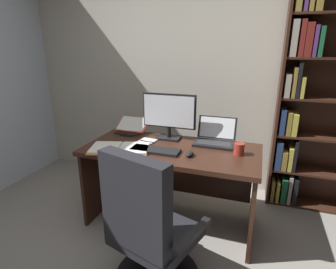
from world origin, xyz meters
name	(u,v)px	position (x,y,z in m)	size (l,w,h in m)	color
wall_back	(203,63)	(0.00, 1.93, 1.43)	(4.82, 0.12, 2.85)	beige
desk	(174,166)	(-0.06, 1.05, 0.54)	(1.53, 0.72, 0.75)	#381E14
bookshelf	(316,99)	(1.15, 1.73, 1.12)	(0.91, 0.27, 2.26)	#381E14
office_chair	(148,235)	(0.04, 0.20, 0.43)	(0.70, 0.61, 1.03)	black
monitor	(169,116)	(-0.16, 1.21, 0.98)	(0.52, 0.16, 0.43)	black
laptop	(215,138)	(0.29, 1.21, 0.80)	(0.36, 0.30, 0.22)	black
keyboard	(155,150)	(-0.16, 0.84, 0.76)	(0.42, 0.15, 0.02)	black
computer_mouse	(190,154)	(0.14, 0.84, 0.77)	(0.06, 0.10, 0.04)	black
reading_stand_with_book	(132,126)	(-0.58, 1.26, 0.82)	(0.31, 0.26, 0.14)	black
open_binder	(120,148)	(-0.47, 0.79, 0.76)	(0.57, 0.42, 0.02)	orange
notepad	(145,142)	(-0.33, 1.03, 0.76)	(0.15, 0.21, 0.01)	silver
pen	(147,141)	(-0.31, 1.03, 0.77)	(0.01, 0.01, 0.14)	black
coffee_mug	(239,149)	(0.52, 1.00, 0.80)	(0.09, 0.09, 0.10)	maroon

